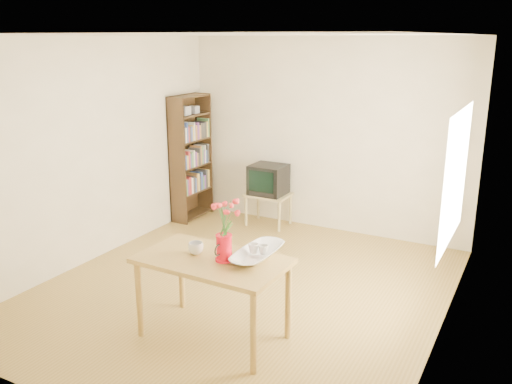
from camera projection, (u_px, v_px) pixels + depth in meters
The scene contains 11 objects.
room at pixel (245, 170), 5.38m from camera, with size 4.50×4.50×4.50m.
table at pixel (213, 268), 4.67m from camera, with size 1.30×0.76×0.75m.
tv_stand at pixel (268, 199), 7.63m from camera, with size 0.60×0.45×0.46m.
bookshelf at pixel (191, 162), 7.84m from camera, with size 0.28×0.70×1.80m.
pitcher at pixel (224, 249), 4.57m from camera, with size 0.15×0.23×0.23m.
flowers at pixel (223, 215), 4.49m from camera, with size 0.27×0.27×0.38m, color #DB333D, non-canonical shape.
mug at pixel (196, 248), 4.73m from camera, with size 0.13×0.13×0.11m, color white.
bowl at pixel (258, 235), 4.61m from camera, with size 0.44×0.44×0.41m, color white.
teacup_a at pixel (253, 238), 4.64m from camera, with size 0.08×0.08×0.07m, color white.
teacup_b at pixel (263, 239), 4.62m from camera, with size 0.08×0.08×0.07m, color white.
television at pixel (269, 179), 7.56m from camera, with size 0.48×0.45×0.41m.
Camera 1 is at (2.61, -4.55, 2.58)m, focal length 38.00 mm.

